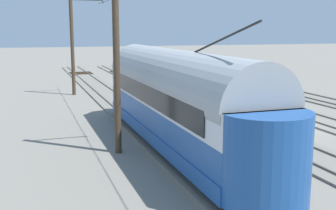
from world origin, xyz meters
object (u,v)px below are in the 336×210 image
object	(u,v)px
track_end_bumper	(165,88)
catenary_pole_foreground	(73,43)
vintage_streetcar	(175,97)
switch_stand	(291,81)
catenary_pole_mid_near	(118,56)

from	to	relation	value
track_end_bumper	catenary_pole_foreground	bearing A→B (deg)	-8.65
catenary_pole_foreground	track_end_bumper	world-z (taller)	catenary_pole_foreground
vintage_streetcar	switch_stand	world-z (taller)	vintage_streetcar
track_end_bumper	vintage_streetcar	bearing A→B (deg)	73.14
catenary_pole_mid_near	switch_stand	xyz separation A→B (m)	(-18.15, -13.84, -3.37)
catenary_pole_foreground	vintage_streetcar	bearing A→B (deg)	98.21
catenary_pole_foreground	track_end_bumper	distance (m)	8.21
vintage_streetcar	catenary_pole_foreground	xyz separation A→B (m)	(2.45, -16.97, 1.81)
vintage_streetcar	switch_stand	size ratio (longest dim) A/B	13.68
catenary_pole_mid_near	track_end_bumper	size ratio (longest dim) A/B	4.34
track_end_bumper	switch_stand	bearing A→B (deg)	170.09
vintage_streetcar	catenary_pole_foreground	size ratio (longest dim) A/B	2.16
catenary_pole_mid_near	switch_stand	world-z (taller)	catenary_pole_mid_near
catenary_pole_foreground	switch_stand	size ratio (longest dim) A/B	6.33
catenary_pole_mid_near	vintage_streetcar	bearing A→B (deg)	177.13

